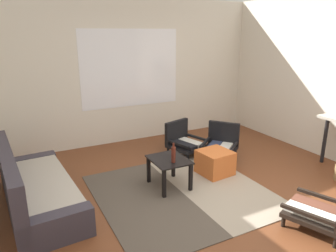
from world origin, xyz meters
The scene contains 10 objects.
ground_plane centered at (0.00, 0.00, 0.00)m, with size 7.80×7.80×0.00m, color brown.
far_wall_with_window centered at (0.00, 3.06, 1.35)m, with size 5.60×0.13×2.70m.
area_rug centered at (-0.22, 0.65, 0.01)m, with size 2.19×2.18×0.01m.
couch centered at (-2.00, 1.19, 0.23)m, with size 0.89×1.99×0.76m.
coffee_table centered at (-0.29, 0.89, 0.33)m, with size 0.48×0.57×0.42m.
armchair_by_window centered at (0.52, 1.89, 0.25)m, with size 0.67×0.68×0.57m.
armchair_striped_foreground centered at (0.74, -0.77, 0.22)m, with size 0.72×0.77×0.50m.
armchair_corner centered at (1.01, 1.45, 0.24)m, with size 0.79×0.78×0.58m.
ottoman_orange centered at (0.52, 0.93, 0.18)m, with size 0.45×0.45×0.37m, color #D1662D.
glass_bottle centered at (-0.29, 0.76, 0.53)m, with size 0.06×0.06×0.27m.
Camera 1 is at (-2.13, -2.63, 2.09)m, focal length 33.48 mm.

